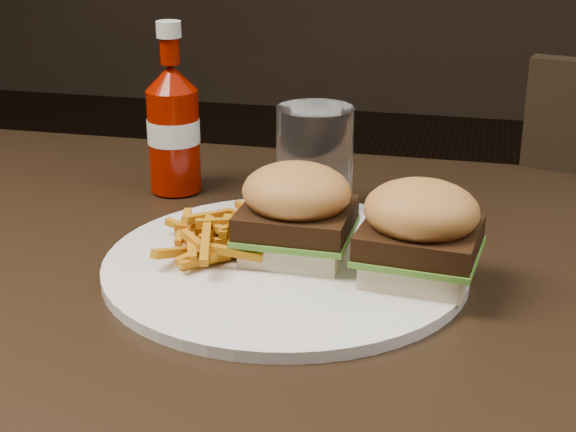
% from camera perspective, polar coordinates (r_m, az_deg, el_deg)
% --- Properties ---
extents(dining_table, '(1.20, 0.80, 0.04)m').
position_cam_1_polar(dining_table, '(0.81, -3.40, -5.39)').
color(dining_table, black).
rests_on(dining_table, ground).
extents(plate, '(0.33, 0.33, 0.01)m').
position_cam_1_polar(plate, '(0.81, -0.16, -3.22)').
color(plate, white).
rests_on(plate, dining_table).
extents(sandwich_half_a, '(0.09, 0.09, 0.02)m').
position_cam_1_polar(sandwich_half_a, '(0.81, 0.55, -1.89)').
color(sandwich_half_a, '#FAE3C5').
rests_on(sandwich_half_a, plate).
extents(sandwich_half_b, '(0.10, 0.09, 0.02)m').
position_cam_1_polar(sandwich_half_b, '(0.78, 8.42, -3.23)').
color(sandwich_half_b, '#F8E4B7').
rests_on(sandwich_half_b, plate).
extents(fries_pile, '(0.12, 0.12, 0.04)m').
position_cam_1_polar(fries_pile, '(0.82, -4.21, -0.85)').
color(fries_pile, '#BD6701').
rests_on(fries_pile, plate).
extents(ketchup_bottle, '(0.06, 0.06, 0.12)m').
position_cam_1_polar(ketchup_bottle, '(1.00, -7.38, 4.86)').
color(ketchup_bottle, '#7D0C00').
rests_on(ketchup_bottle, dining_table).
extents(tumbler, '(0.09, 0.09, 0.13)m').
position_cam_1_polar(tumbler, '(0.92, 1.73, 3.23)').
color(tumbler, white).
rests_on(tumbler, dining_table).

